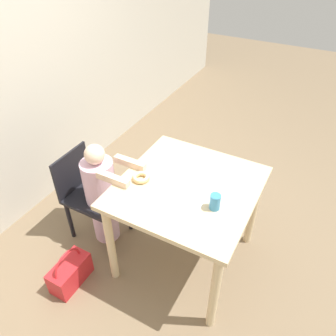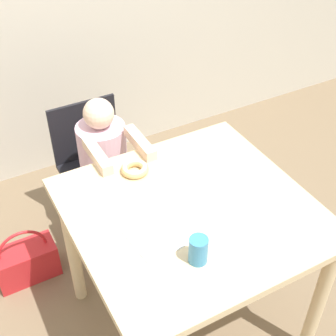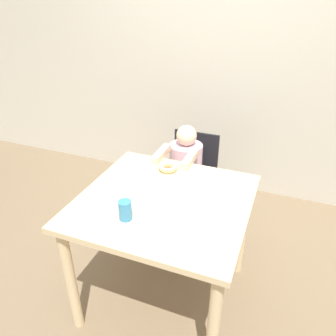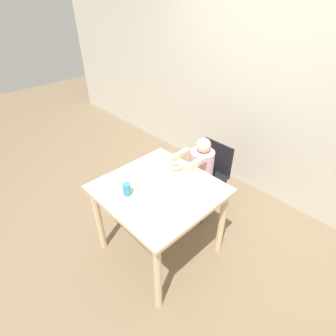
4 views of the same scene
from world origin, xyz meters
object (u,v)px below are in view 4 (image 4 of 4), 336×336
at_px(chair, 207,176).
at_px(cup, 127,189).
at_px(child_figure, 200,177).
at_px(donut, 176,166).
at_px(handbag, 166,183).

distance_m(chair, cup, 1.13).
height_order(chair, child_figure, child_figure).
height_order(chair, cup, cup).
distance_m(donut, cup, 0.55).
bearing_deg(cup, donut, 88.30).
xyz_separation_m(chair, donut, (0.00, -0.50, 0.38)).
xyz_separation_m(chair, handbag, (-0.51, -0.16, -0.30)).
xyz_separation_m(chair, cup, (-0.01, -1.06, 0.42)).
relative_size(handbag, cup, 3.12).
relative_size(child_figure, cup, 8.81).
relative_size(chair, cup, 7.32).
relative_size(donut, handbag, 0.36).
bearing_deg(child_figure, chair, 90.00).
distance_m(child_figure, handbag, 0.62).
bearing_deg(chair, cup, -90.63).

